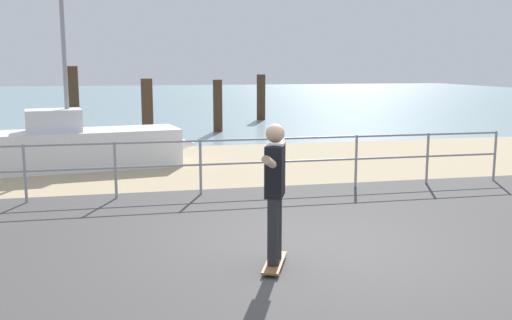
{
  "coord_description": "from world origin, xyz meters",
  "views": [
    {
      "loc": [
        -2.27,
        -6.89,
        2.41
      ],
      "look_at": [
        -0.32,
        2.0,
        0.9
      ],
      "focal_mm": 40.67,
      "sensor_mm": 36.0,
      "label": 1
    }
  ],
  "objects": [
    {
      "name": "groyne_post_0",
      "position": [
        -4.2,
        14.88,
        1.17
      ],
      "size": [
        0.39,
        0.39,
        2.33
      ],
      "primitive_type": "cylinder",
      "color": "#422D1E",
      "rests_on": "ground"
    },
    {
      "name": "skateboard",
      "position": [
        -0.64,
        -0.48,
        0.07
      ],
      "size": [
        0.49,
        0.82,
        0.08
      ],
      "color": "brown",
      "rests_on": "ground"
    },
    {
      "name": "railing_fence",
      "position": [
        -1.01,
        3.6,
        0.7
      ],
      "size": [
        12.27,
        0.05,
        1.05
      ],
      "color": "gray",
      "rests_on": "ground"
    },
    {
      "name": "beach_strip",
      "position": [
        0.0,
        7.0,
        0.0
      ],
      "size": [
        24.0,
        6.0,
        0.04
      ],
      "primitive_type": "cube",
      "color": "tan",
      "rests_on": "ground"
    },
    {
      "name": "groyne_post_3",
      "position": [
        3.33,
        17.61,
        0.98
      ],
      "size": [
        0.37,
        0.37,
        1.97
      ],
      "primitive_type": "cylinder",
      "color": "#422D1E",
      "rests_on": "ground"
    },
    {
      "name": "skateboarder",
      "position": [
        -0.64,
        -0.48,
        1.02
      ],
      "size": [
        0.63,
        1.37,
        1.65
      ],
      "color": "#26262B",
      "rests_on": "skateboard"
    },
    {
      "name": "ground_plane",
      "position": [
        0.0,
        -1.0,
        0.0
      ],
      "size": [
        24.0,
        10.0,
        0.04
      ],
      "primitive_type": "cube",
      "color": "#474444",
      "rests_on": "ground"
    },
    {
      "name": "groyne_post_1",
      "position": [
        -1.69,
        12.13,
        0.97
      ],
      "size": [
        0.37,
        0.37,
        1.95
      ],
      "primitive_type": "cylinder",
      "color": "#422D1E",
      "rests_on": "ground"
    },
    {
      "name": "sailboat",
      "position": [
        -3.19,
        6.98,
        0.52
      ],
      "size": [
        5.06,
        2.06,
        4.54
      ],
      "color": "silver",
      "rests_on": "ground"
    },
    {
      "name": "sea_surface",
      "position": [
        0.0,
        35.0,
        0.0
      ],
      "size": [
        72.0,
        50.0,
        0.04
      ],
      "primitive_type": "cube",
      "color": "#75939E",
      "rests_on": "ground"
    },
    {
      "name": "groyne_post_2",
      "position": [
        0.82,
        13.54,
        0.93
      ],
      "size": [
        0.33,
        0.33,
        1.86
      ],
      "primitive_type": "cylinder",
      "color": "#422D1E",
      "rests_on": "ground"
    }
  ]
}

